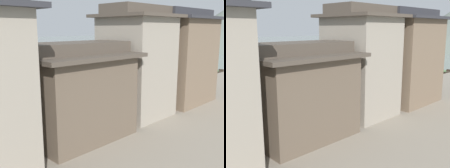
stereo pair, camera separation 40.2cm
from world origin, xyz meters
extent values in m
cube|color=#232326|center=(5.39, 9.57, 0.11)|extent=(1.10, 5.77, 0.22)
cube|color=#232326|center=(5.37, 12.30, 0.32)|extent=(0.95, 0.37, 0.20)
cube|color=#232326|center=(5.41, 6.84, 0.32)|extent=(0.95, 0.37, 0.20)
cube|color=#232326|center=(4.90, 9.57, 0.26)|extent=(0.12, 5.26, 0.08)
cube|color=#232326|center=(5.87, 9.58, 0.26)|extent=(0.12, 5.26, 0.08)
ellipsoid|color=#4C6B42|center=(5.39, 9.57, 0.48)|extent=(0.96, 1.33, 0.52)
cube|color=#33281E|center=(5.36, 17.32, 0.15)|extent=(1.63, 4.21, 0.29)
cube|color=#33281E|center=(5.69, 19.19, 0.42)|extent=(0.90, 0.50, 0.26)
cube|color=#33281E|center=(5.04, 15.44, 0.42)|extent=(0.90, 0.50, 0.26)
cube|color=#33281E|center=(4.94, 17.39, 0.33)|extent=(0.69, 3.57, 0.08)
cube|color=#33281E|center=(5.79, 17.24, 0.33)|extent=(0.69, 3.57, 0.08)
ellipsoid|color=brown|center=(5.36, 17.32, 0.53)|extent=(1.04, 1.32, 0.47)
cube|color=#33281E|center=(5.27, 43.95, 0.11)|extent=(1.36, 5.70, 0.23)
cube|color=#33281E|center=(5.05, 46.61, 0.33)|extent=(0.83, 0.43, 0.21)
cube|color=#33281E|center=(5.50, 41.29, 0.33)|extent=(0.83, 0.43, 0.21)
cube|color=#33281E|center=(4.87, 43.92, 0.27)|extent=(0.51, 5.13, 0.08)
cube|color=#33281E|center=(5.68, 43.99, 0.27)|extent=(0.51, 5.13, 0.08)
ellipsoid|color=#4C6B42|center=(5.27, 43.95, 0.45)|extent=(0.89, 1.19, 0.44)
cube|color=brown|center=(-3.18, 53.22, 0.09)|extent=(3.72, 5.25, 0.19)
cube|color=brown|center=(-1.77, 55.48, 0.27)|extent=(0.87, 0.72, 0.17)
cube|color=brown|center=(-4.58, 50.95, 0.27)|extent=(0.87, 0.72, 0.17)
cube|color=brown|center=(-3.52, 53.43, 0.23)|extent=(2.77, 4.40, 0.08)
cube|color=brown|center=(-2.84, 53.01, 0.23)|extent=(2.77, 4.40, 0.08)
cube|color=#33281E|center=(5.28, 27.96, 0.14)|extent=(1.83, 4.86, 0.28)
cube|color=#33281E|center=(4.94, 30.15, 0.41)|extent=(1.05, 0.51, 0.25)
cube|color=#33281E|center=(5.62, 25.76, 0.41)|extent=(1.05, 0.51, 0.25)
cube|color=#33281E|center=(4.77, 27.88, 0.32)|extent=(0.73, 4.21, 0.08)
cube|color=#33281E|center=(5.80, 28.03, 0.32)|extent=(0.73, 4.21, 0.08)
cube|color=brown|center=(11.06, 9.26, 3.22)|extent=(5.03, 6.38, 5.20)
cube|color=#4D4135|center=(8.19, 9.26, 3.22)|extent=(0.70, 6.38, 0.16)
cube|color=#4C4238|center=(11.06, 9.26, 5.94)|extent=(5.93, 7.28, 0.24)
cube|color=#4C4238|center=(11.06, 9.26, 6.41)|extent=(3.02, 7.28, 0.70)
cube|color=gray|center=(10.93, 15.57, 4.52)|extent=(4.77, 4.67, 7.80)
cube|color=gray|center=(8.19, 15.57, 3.22)|extent=(0.70, 4.67, 0.16)
cube|color=gray|center=(8.19, 15.57, 5.82)|extent=(0.70, 4.67, 0.16)
cube|color=#4C4238|center=(10.93, 15.57, 8.54)|extent=(5.67, 5.57, 0.24)
cube|color=#4C4238|center=(10.93, 15.57, 9.01)|extent=(2.86, 5.57, 0.70)
cube|color=#75604C|center=(11.09, 21.78, 4.52)|extent=(5.08, 6.13, 7.80)
cube|color=brown|center=(8.19, 21.78, 3.22)|extent=(0.70, 6.13, 0.16)
cube|color=brown|center=(8.19, 21.78, 5.82)|extent=(0.70, 6.13, 0.16)
cube|color=#2D2D33|center=(11.09, 21.78, 8.54)|extent=(5.98, 7.03, 0.24)
cube|color=#2D2D33|center=(11.09, 21.78, 9.01)|extent=(3.05, 7.03, 0.70)
cylinder|color=#473828|center=(7.30, 7.93, 0.98)|extent=(0.20, 0.20, 0.73)
cylinder|color=#473828|center=(7.30, 14.18, 1.02)|extent=(0.20, 0.20, 0.81)
cylinder|color=#473828|center=(7.30, 23.61, 1.05)|extent=(0.20, 0.20, 0.86)
camera|label=1|loc=(24.69, -1.28, 7.62)|focal=43.60mm
camera|label=2|loc=(24.98, -1.00, 7.62)|focal=43.60mm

